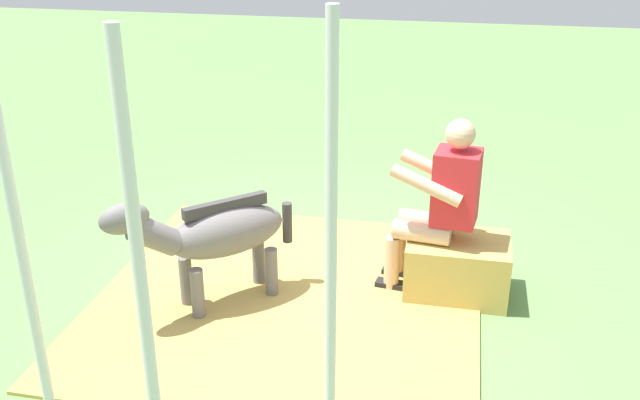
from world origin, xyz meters
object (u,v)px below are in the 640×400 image
at_px(person_seated, 439,200).
at_px(pony_standing, 215,235).
at_px(hay_bale, 457,267).
at_px(tent_pole_left, 331,244).
at_px(tent_pole_right, 18,232).
at_px(tent_pole_mid, 142,294).

relative_size(person_seated, pony_standing, 1.20).
distance_m(hay_bale, pony_standing, 1.73).
relative_size(tent_pole_left, tent_pole_right, 1.00).
distance_m(hay_bale, tent_pole_right, 2.94).
xyz_separation_m(tent_pole_left, tent_pole_mid, (0.69, 0.61, 0.00)).
relative_size(pony_standing, tent_pole_right, 0.48).
bearing_deg(tent_pole_left, tent_pole_mid, 41.69).
xyz_separation_m(hay_bale, person_seated, (0.16, -0.01, 0.50)).
xyz_separation_m(hay_bale, tent_pole_mid, (1.30, 2.21, 0.91)).
xyz_separation_m(hay_bale, tent_pole_right, (2.16, 1.78, 0.91)).
bearing_deg(tent_pole_left, tent_pole_right, 6.60).
relative_size(hay_bale, tent_pole_mid, 0.32).
distance_m(hay_bale, person_seated, 0.52).
relative_size(person_seated, tent_pole_right, 0.58).
relative_size(hay_bale, person_seated, 0.55).
relative_size(person_seated, tent_pole_mid, 0.58).
bearing_deg(tent_pole_right, hay_bale, -140.54).
bearing_deg(pony_standing, hay_bale, -162.75).
height_order(tent_pole_right, tent_pole_mid, same).
distance_m(person_seated, tent_pole_mid, 2.53).
bearing_deg(person_seated, tent_pole_mid, 62.81).
xyz_separation_m(person_seated, tent_pole_mid, (1.14, 2.22, 0.41)).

